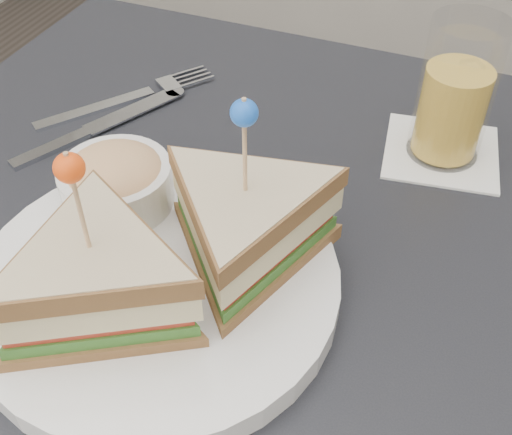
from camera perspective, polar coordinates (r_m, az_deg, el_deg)
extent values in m
cube|color=black|center=(0.55, -1.37, -5.37)|extent=(0.80, 0.80, 0.03)
cylinder|color=black|center=(1.15, -10.27, -0.61)|extent=(0.04, 0.04, 0.72)
cylinder|color=white|center=(0.52, -8.70, -5.96)|extent=(0.29, 0.29, 0.02)
cylinder|color=white|center=(0.51, -8.83, -5.13)|extent=(0.29, 0.29, 0.01)
cylinder|color=#DBAE7E|center=(0.41, -15.37, 0.60)|extent=(0.00, 0.00, 0.09)
sphere|color=#FF4D10|center=(0.39, -16.27, 4.25)|extent=(0.02, 0.02, 0.02)
cylinder|color=#DBAE7E|center=(0.44, -1.00, 5.64)|extent=(0.00, 0.00, 0.09)
sphere|color=blue|center=(0.42, -1.06, 9.28)|extent=(0.02, 0.02, 0.02)
cylinder|color=white|center=(0.56, -12.24, 2.65)|extent=(0.10, 0.10, 0.04)
ellipsoid|color=#E0B772|center=(0.55, -12.46, 3.82)|extent=(0.09, 0.09, 0.04)
cube|color=silver|center=(0.73, -14.11, 9.36)|extent=(0.09, 0.12, 0.00)
cube|color=silver|center=(0.76, -7.78, 11.65)|extent=(0.04, 0.03, 0.00)
cube|color=#B6BAC2|center=(0.68, -17.47, 6.00)|extent=(0.06, 0.09, 0.01)
cube|color=#B6BAC2|center=(0.72, -10.91, 9.28)|extent=(0.07, 0.11, 0.00)
cylinder|color=#B6BAC2|center=(0.74, -7.22, 11.00)|extent=(0.03, 0.03, 0.00)
cube|color=white|center=(0.67, 16.13, 5.61)|extent=(0.13, 0.13, 0.00)
cylinder|color=gold|center=(0.65, 16.97, 9.04)|extent=(0.07, 0.07, 0.09)
cylinder|color=white|center=(0.64, 17.37, 10.65)|extent=(0.08, 0.08, 0.14)
cube|color=white|center=(0.63, 18.56, 12.24)|extent=(0.02, 0.02, 0.02)
cube|color=white|center=(0.62, 16.62, 11.72)|extent=(0.02, 0.02, 0.02)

